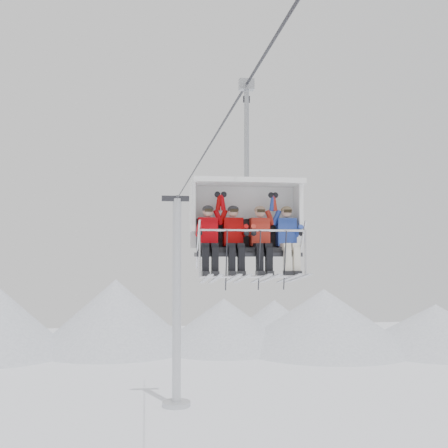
{
  "coord_description": "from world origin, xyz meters",
  "views": [
    {
      "loc": [
        -2.0,
        -14.33,
        9.94
      ],
      "look_at": [
        0.0,
        0.0,
        10.62
      ],
      "focal_mm": 45.0,
      "sensor_mm": 36.0,
      "label": 1
    }
  ],
  "objects": [
    {
      "name": "lift_tower_right",
      "position": [
        0.0,
        22.0,
        5.78
      ],
      "size": [
        2.0,
        1.8,
        13.48
      ],
      "color": "#BABDC2",
      "rests_on": "ground"
    },
    {
      "name": "haul_cable",
      "position": [
        0.0,
        0.0,
        13.3
      ],
      "size": [
        0.06,
        50.0,
        0.06
      ],
      "primitive_type": "cylinder",
      "rotation": [
        1.57,
        0.0,
        0.0
      ],
      "color": "#2E2E33",
      "rests_on": "lift_tower_left"
    },
    {
      "name": "chairlift_carrier",
      "position": [
        0.0,
        -3.17,
        10.64
      ],
      "size": [
        2.21,
        1.17,
        3.98
      ],
      "color": "black",
      "rests_on": "haul_cable"
    },
    {
      "name": "ridgeline",
      "position": [
        -1.58,
        42.05,
        2.84
      ],
      "size": [
        72.0,
        21.0,
        7.0
      ],
      "color": "silver",
      "rests_on": "ground"
    },
    {
      "name": "skier_center_right",
      "position": [
        0.25,
        -3.48,
        10.18
      ],
      "size": [
        0.38,
        1.69,
        1.53
      ],
      "color": "red",
      "rests_on": "chairlift_carrier"
    },
    {
      "name": "skier_far_right",
      "position": [
        0.79,
        -3.48,
        10.18
      ],
      "size": [
        0.38,
        1.69,
        1.53
      ],
      "color": "#2742A4",
      "rests_on": "chairlift_carrier"
    },
    {
      "name": "skier_far_left",
      "position": [
        -0.79,
        -3.48,
        10.18
      ],
      "size": [
        0.38,
        1.69,
        1.53
      ],
      "color": "#BE030A",
      "rests_on": "chairlift_carrier"
    },
    {
      "name": "skier_center_left",
      "position": [
        -0.29,
        -3.48,
        10.18
      ],
      "size": [
        0.38,
        1.69,
        1.53
      ],
      "color": "#A20505",
      "rests_on": "chairlift_carrier"
    }
  ]
}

